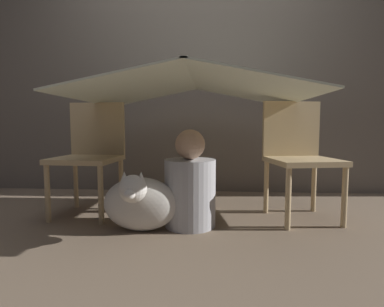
{
  "coord_description": "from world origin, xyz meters",
  "views": [
    {
      "loc": [
        0.15,
        -1.86,
        0.65
      ],
      "look_at": [
        0.0,
        0.24,
        0.46
      ],
      "focal_mm": 28.0,
      "sensor_mm": 36.0,
      "label": 1
    }
  ],
  "objects_px": {
    "person_front": "(191,186)",
    "dog": "(140,202)",
    "chair_right": "(298,153)",
    "chair_left": "(91,151)"
  },
  "relations": [
    {
      "from": "person_front",
      "to": "dog",
      "type": "xyz_separation_m",
      "value": [
        -0.3,
        -0.14,
        -0.07
      ]
    },
    {
      "from": "person_front",
      "to": "chair_right",
      "type": "bearing_deg",
      "value": 18.83
    },
    {
      "from": "chair_left",
      "to": "person_front",
      "type": "distance_m",
      "value": 0.84
    },
    {
      "from": "chair_right",
      "to": "person_front",
      "type": "xyz_separation_m",
      "value": [
        -0.75,
        -0.26,
        -0.2
      ]
    },
    {
      "from": "chair_left",
      "to": "person_front",
      "type": "relative_size",
      "value": 1.32
    },
    {
      "from": "person_front",
      "to": "dog",
      "type": "bearing_deg",
      "value": -154.76
    },
    {
      "from": "chair_right",
      "to": "dog",
      "type": "distance_m",
      "value": 1.16
    },
    {
      "from": "dog",
      "to": "chair_right",
      "type": "bearing_deg",
      "value": 20.72
    },
    {
      "from": "chair_left",
      "to": "dog",
      "type": "relative_size",
      "value": 1.8
    },
    {
      "from": "chair_left",
      "to": "dog",
      "type": "distance_m",
      "value": 0.68
    }
  ]
}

